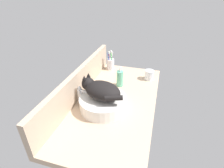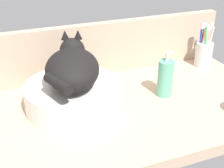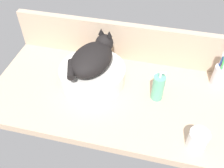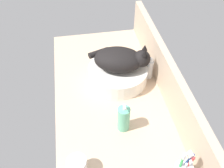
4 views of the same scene
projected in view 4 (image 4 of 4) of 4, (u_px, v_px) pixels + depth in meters
The scene contains 7 objects.
ground_plane at pixel (112, 98), 130.38cm from camera, with size 116.61×58.13×4.00cm, color tan.
backsplash_panel at pixel (165, 74), 124.94cm from camera, with size 116.61×3.60×20.85cm, color tan.
sink_basin at pixel (118, 74), 134.44cm from camera, with size 31.74×31.74×8.47cm, color silver.
cat at pixel (121, 59), 127.35cm from camera, with size 23.08×30.77×14.00cm.
faucet at pixel (148, 67), 133.50cm from camera, with size 3.60×11.85×13.60cm.
soap_dispenser at pixel (124, 119), 109.98cm from camera, with size 5.51×5.51×16.38cm.
water_glass at pixel (77, 167), 96.90cm from camera, with size 7.76×7.76×8.51cm.
Camera 4 is at (85.99, -14.99, 95.12)cm, focal length 40.00 mm.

